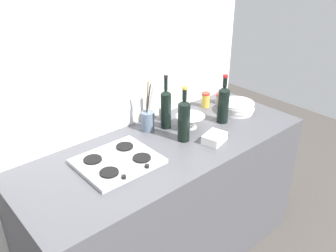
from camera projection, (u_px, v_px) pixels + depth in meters
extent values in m
cube|color=#4C4C51|center=(168.00, 204.00, 2.29)|extent=(1.80, 0.70, 0.90)
cube|color=white|center=(128.00, 77.00, 2.20)|extent=(1.90, 0.06, 2.43)
cube|color=#B2B2B7|center=(118.00, 161.00, 1.90)|extent=(0.41, 0.35, 0.02)
cylinder|color=black|center=(109.00, 172.00, 1.78)|extent=(0.10, 0.10, 0.01)
cylinder|color=black|center=(142.00, 158.00, 1.90)|extent=(0.10, 0.10, 0.01)
cylinder|color=black|center=(93.00, 159.00, 1.88)|extent=(0.10, 0.10, 0.01)
cylinder|color=black|center=(125.00, 146.00, 2.00)|extent=(0.10, 0.10, 0.01)
cylinder|color=black|center=(124.00, 177.00, 1.74)|extent=(0.02, 0.02, 0.02)
cylinder|color=black|center=(147.00, 166.00, 1.82)|extent=(0.02, 0.02, 0.02)
cylinder|color=white|center=(236.00, 111.00, 2.48)|extent=(0.23, 0.23, 0.01)
cylinder|color=white|center=(237.00, 109.00, 2.48)|extent=(0.23, 0.23, 0.01)
cylinder|color=white|center=(238.00, 108.00, 2.47)|extent=(0.23, 0.23, 0.01)
cylinder|color=white|center=(237.00, 106.00, 2.46)|extent=(0.23, 0.23, 0.01)
cylinder|color=white|center=(237.00, 105.00, 2.46)|extent=(0.23, 0.23, 0.01)
cylinder|color=white|center=(238.00, 103.00, 2.45)|extent=(0.23, 0.23, 0.01)
cylinder|color=black|center=(184.00, 122.00, 2.08)|extent=(0.07, 0.07, 0.23)
cone|color=black|center=(184.00, 102.00, 2.02)|extent=(0.07, 0.07, 0.03)
cylinder|color=black|center=(185.00, 95.00, 2.00)|extent=(0.03, 0.03, 0.07)
cylinder|color=gold|center=(185.00, 88.00, 1.98)|extent=(0.03, 0.03, 0.02)
cylinder|color=black|center=(223.00, 106.00, 2.30)|extent=(0.07, 0.07, 0.22)
cone|color=black|center=(225.00, 89.00, 2.24)|extent=(0.07, 0.07, 0.03)
cylinder|color=black|center=(225.00, 82.00, 2.22)|extent=(0.03, 0.03, 0.06)
cylinder|color=#B21E1E|center=(225.00, 76.00, 2.20)|extent=(0.03, 0.03, 0.02)
cylinder|color=black|center=(166.00, 111.00, 2.22)|extent=(0.07, 0.07, 0.23)
cone|color=black|center=(166.00, 92.00, 2.17)|extent=(0.07, 0.07, 0.02)
cylinder|color=black|center=(166.00, 84.00, 2.14)|extent=(0.02, 0.02, 0.08)
cylinder|color=black|center=(166.00, 77.00, 2.12)|extent=(0.03, 0.03, 0.02)
cylinder|color=white|center=(190.00, 127.00, 2.27)|extent=(0.08, 0.08, 0.01)
cone|color=white|center=(190.00, 121.00, 2.25)|extent=(0.18, 0.18, 0.07)
cube|color=white|center=(214.00, 138.00, 2.10)|extent=(0.16, 0.14, 0.05)
cylinder|color=slate|center=(148.00, 121.00, 2.22)|extent=(0.08, 0.08, 0.12)
cylinder|color=#262626|center=(148.00, 104.00, 2.16)|extent=(0.05, 0.02, 0.25)
cylinder|color=#997247|center=(147.00, 102.00, 2.18)|extent=(0.01, 0.05, 0.28)
cylinder|color=#B7B7B2|center=(149.00, 105.00, 2.15)|extent=(0.04, 0.05, 0.25)
cylinder|color=#B7B7B2|center=(150.00, 106.00, 2.16)|extent=(0.04, 0.04, 0.23)
cylinder|color=gold|center=(206.00, 101.00, 2.54)|extent=(0.06, 0.06, 0.10)
cylinder|color=red|center=(206.00, 94.00, 2.52)|extent=(0.06, 0.06, 0.01)
cylinder|color=#9E998C|center=(163.00, 114.00, 2.35)|extent=(0.05, 0.05, 0.08)
cylinder|color=beige|center=(163.00, 108.00, 2.33)|extent=(0.05, 0.05, 0.01)
cylinder|color=#9E998C|center=(220.00, 99.00, 2.61)|extent=(0.07, 0.07, 0.06)
cylinder|color=red|center=(221.00, 94.00, 2.59)|extent=(0.07, 0.07, 0.01)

